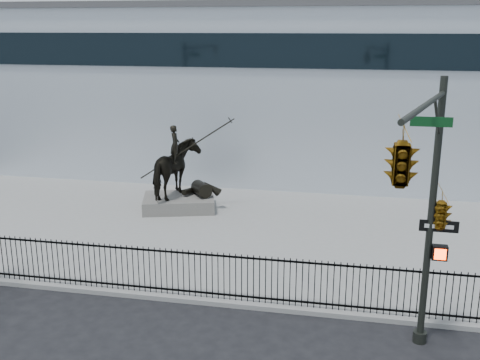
# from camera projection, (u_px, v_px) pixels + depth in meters

# --- Properties ---
(ground) EXTENTS (120.00, 120.00, 0.00)m
(ground) POSITION_uv_depth(u_px,v_px,m) (166.00, 319.00, 16.09)
(ground) COLOR black
(ground) RESTS_ON ground
(plaza) EXTENTS (30.00, 12.00, 0.15)m
(plaza) POSITION_uv_depth(u_px,v_px,m) (222.00, 232.00, 22.69)
(plaza) COLOR gray
(plaza) RESTS_ON ground
(building) EXTENTS (44.00, 14.00, 9.00)m
(building) POSITION_uv_depth(u_px,v_px,m) (270.00, 88.00, 33.80)
(building) COLOR silver
(building) RESTS_ON ground
(picket_fence) EXTENTS (22.10, 0.10, 1.50)m
(picket_fence) POSITION_uv_depth(u_px,v_px,m) (178.00, 272.00, 17.03)
(picket_fence) COLOR black
(picket_fence) RESTS_ON plaza
(statue_plinth) EXTENTS (3.60, 2.93, 0.59)m
(statue_plinth) POSITION_uv_depth(u_px,v_px,m) (179.00, 203.00, 25.24)
(statue_plinth) COLOR #5F5B56
(statue_plinth) RESTS_ON plaza
(equestrian_statue) EXTENTS (3.87, 2.96, 3.39)m
(equestrian_statue) POSITION_uv_depth(u_px,v_px,m) (179.00, 170.00, 24.84)
(equestrian_statue) COLOR black
(equestrian_statue) RESTS_ON statue_plinth
(traffic_signal_right) EXTENTS (2.17, 6.86, 7.00)m
(traffic_signal_right) POSITION_uv_depth(u_px,v_px,m) (423.00, 189.00, 11.68)
(traffic_signal_right) COLOR black
(traffic_signal_right) RESTS_ON ground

